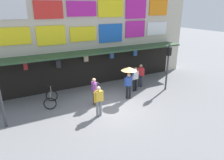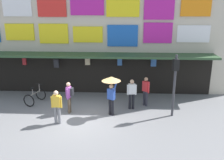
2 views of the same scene
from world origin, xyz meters
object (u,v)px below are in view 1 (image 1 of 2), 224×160
pedestrian_in_yellow (141,74)px  pedestrian_with_umbrella (129,74)px  traffic_light_far (168,60)px  pedestrian_in_blue (135,78)px  pedestrian_in_black (95,89)px  bicycle_parked (51,99)px  pedestrian_in_white (99,99)px

pedestrian_in_yellow → pedestrian_with_umbrella: bearing=-144.4°
traffic_light_far → pedestrian_with_umbrella: traffic_light_far is taller
pedestrian_in_yellow → pedestrian_in_blue: bearing=-148.2°
traffic_light_far → pedestrian_in_black: size_ratio=1.90×
pedestrian_with_umbrella → pedestrian_in_black: pedestrian_with_umbrella is taller
bicycle_parked → pedestrian_in_blue: size_ratio=0.79×
pedestrian_in_white → pedestrian_with_umbrella: (2.53, 1.07, 0.66)m
pedestrian_in_blue → pedestrian_in_white: (-3.59, -1.91, 0.04)m
pedestrian_in_yellow → pedestrian_in_black: 4.21m
pedestrian_in_yellow → traffic_light_far: bearing=-43.5°
pedestrian_in_yellow → pedestrian_in_blue: same height
pedestrian_with_umbrella → pedestrian_in_white: bearing=-157.1°
pedestrian_in_black → pedestrian_in_blue: bearing=11.3°
pedestrian_in_blue → pedestrian_in_black: bearing=-168.7°
bicycle_parked → pedestrian_in_white: pedestrian_in_white is taller
pedestrian_in_black → pedestrian_with_umbrella: bearing=-4.8°
pedestrian_with_umbrella → pedestrian_in_blue: bearing=38.3°
bicycle_parked → pedestrian_in_yellow: 6.37m
pedestrian_in_blue → pedestrian_in_yellow: bearing=31.8°
pedestrian_in_blue → pedestrian_in_black: (-3.27, -0.65, 0.04)m
traffic_light_far → pedestrian_with_umbrella: bearing=-178.3°
pedestrian_in_white → pedestrian_in_blue: bearing=28.0°
pedestrian_in_black → pedestrian_in_yellow: bearing=15.7°
pedestrian_in_white → pedestrian_with_umbrella: pedestrian_with_umbrella is taller
bicycle_parked → pedestrian_with_umbrella: bearing=-16.9°
bicycle_parked → pedestrian_in_yellow: (6.35, -0.05, 0.55)m
bicycle_parked → pedestrian_in_black: pedestrian_in_black is taller
pedestrian_in_yellow → pedestrian_in_black: size_ratio=1.00×
pedestrian_with_umbrella → traffic_light_far: bearing=1.7°
bicycle_parked → pedestrian_in_black: (2.29, -1.18, 0.59)m
pedestrian_in_white → traffic_light_far: bearing=11.6°
pedestrian_in_blue → pedestrian_in_white: size_ratio=1.00×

